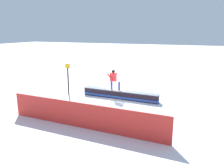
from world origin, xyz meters
TOP-DOWN VIEW (x-y plane):
  - ground_plane at (0.00, 0.00)m, footprint 120.00×120.00m
  - grind_box at (0.00, 0.00)m, footprint 5.28×0.67m
  - snowboarder at (0.45, -0.01)m, footprint 1.47×0.42m
  - safety_fence at (0.00, 4.99)m, footprint 8.18×0.29m
  - trail_marker at (3.73, 0.51)m, footprint 0.40×0.10m

SIDE VIEW (x-z plane):
  - ground_plane at x=0.00m, z-range 0.00..0.00m
  - grind_box at x=0.00m, z-range -0.03..0.54m
  - safety_fence at x=0.00m, z-range 0.00..1.23m
  - trail_marker at x=3.73m, z-range 0.07..2.30m
  - snowboarder at x=0.45m, z-range 0.62..1.99m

